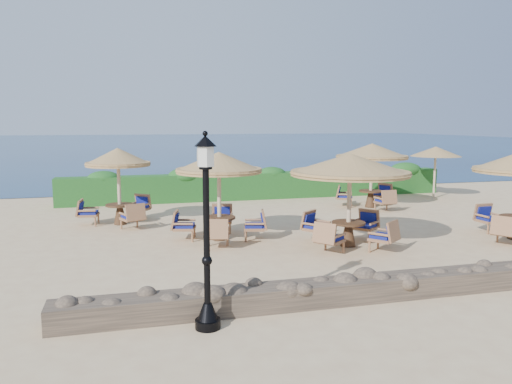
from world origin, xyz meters
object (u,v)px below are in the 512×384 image
object	(u,v)px
lamp_post	(207,240)
cafe_set_1	(350,179)
cafe_set_4	(372,161)
cafe_set_0	(219,182)
extra_parasol	(436,152)
cafe_set_3	(119,174)

from	to	relation	value
lamp_post	cafe_set_1	world-z (taller)	lamp_post
lamp_post	cafe_set_4	size ratio (longest dim) A/B	1.12
lamp_post	cafe_set_0	bearing A→B (deg)	77.59
cafe_set_1	cafe_set_4	distance (m)	6.92
cafe_set_0	cafe_set_4	bearing A→B (deg)	29.92
cafe_set_1	cafe_set_4	bearing A→B (deg)	57.28
extra_parasol	cafe_set_1	xyz separation A→B (m)	(-7.79, -7.34, -0.22)
cafe_set_1	extra_parasol	bearing A→B (deg)	43.31
extra_parasol	cafe_set_3	xyz separation A→B (m)	(-14.11, -2.48, -0.43)
cafe_set_0	cafe_set_3	size ratio (longest dim) A/B	1.05
cafe_set_1	cafe_set_4	xyz separation A→B (m)	(3.74, 5.82, -0.00)
extra_parasol	lamp_post	bearing A→B (deg)	-136.40
lamp_post	cafe_set_4	distance (m)	13.54
cafe_set_3	cafe_set_0	bearing A→B (deg)	-47.21
cafe_set_1	cafe_set_3	world-z (taller)	same
cafe_set_3	cafe_set_4	world-z (taller)	same
lamp_post	extra_parasol	size ratio (longest dim) A/B	1.38
cafe_set_0	cafe_set_4	distance (m)	8.26
cafe_set_3	cafe_set_1	bearing A→B (deg)	-37.50
cafe_set_0	cafe_set_1	size ratio (longest dim) A/B	0.85
cafe_set_0	cafe_set_1	world-z (taller)	same
lamp_post	cafe_set_0	xyz separation A→B (m)	(1.40, 6.37, 0.21)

